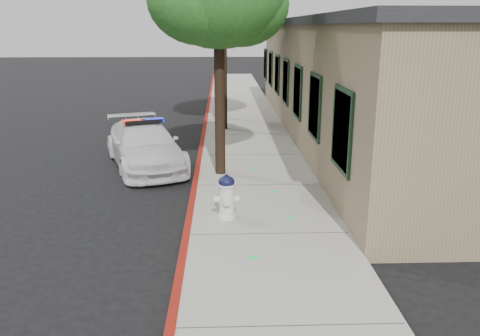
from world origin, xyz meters
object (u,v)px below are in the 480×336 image
clapboard_building (387,79)px  fire_hydrant (227,197)px  street_tree_far (221,19)px  police_car (145,145)px

clapboard_building → fire_hydrant: clapboard_building is taller
fire_hydrant → street_tree_far: size_ratio=0.17×
clapboard_building → fire_hydrant: bearing=-125.6°
clapboard_building → street_tree_far: bearing=151.8°
street_tree_far → police_car: bearing=-108.0°
clapboard_building → fire_hydrant: 10.17m
police_car → fire_hydrant: bearing=-81.7°
street_tree_far → clapboard_building: bearing=-28.2°
clapboard_building → police_car: bearing=-155.7°
police_car → street_tree_far: bearing=52.7°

